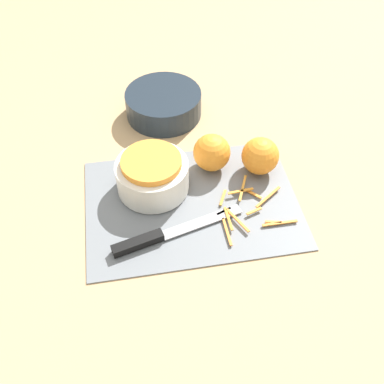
{
  "coord_description": "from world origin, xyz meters",
  "views": [
    {
      "loc": [
        -0.1,
        -0.57,
        0.69
      ],
      "look_at": [
        0.0,
        0.0,
        0.04
      ],
      "focal_mm": 42.0,
      "sensor_mm": 36.0,
      "label": 1
    }
  ],
  "objects_px": {
    "bowl_speckled": "(152,174)",
    "bowl_dark": "(164,104)",
    "orange_right": "(260,156)",
    "orange_left": "(212,153)",
    "knife": "(155,237)"
  },
  "relations": [
    {
      "from": "knife",
      "to": "bowl_speckled",
      "type": "bearing_deg",
      "value": 70.23
    },
    {
      "from": "bowl_dark",
      "to": "orange_right",
      "type": "height_order",
      "value": "orange_right"
    },
    {
      "from": "bowl_speckled",
      "to": "orange_right",
      "type": "bearing_deg",
      "value": 3.52
    },
    {
      "from": "bowl_dark",
      "to": "orange_left",
      "type": "xyz_separation_m",
      "value": [
        0.08,
        -0.2,
        0.01
      ]
    },
    {
      "from": "bowl_speckled",
      "to": "orange_left",
      "type": "distance_m",
      "value": 0.14
    },
    {
      "from": "bowl_dark",
      "to": "orange_left",
      "type": "height_order",
      "value": "orange_left"
    },
    {
      "from": "bowl_speckled",
      "to": "bowl_dark",
      "type": "distance_m",
      "value": 0.25
    },
    {
      "from": "bowl_speckled",
      "to": "orange_right",
      "type": "relative_size",
      "value": 1.86
    },
    {
      "from": "orange_right",
      "to": "bowl_dark",
      "type": "bearing_deg",
      "value": 127.39
    },
    {
      "from": "bowl_speckled",
      "to": "orange_left",
      "type": "relative_size",
      "value": 1.85
    },
    {
      "from": "bowl_speckled",
      "to": "orange_right",
      "type": "xyz_separation_m",
      "value": [
        0.23,
        0.01,
        0.0
      ]
    },
    {
      "from": "knife",
      "to": "bowl_dark",
      "type": "bearing_deg",
      "value": 65.46
    },
    {
      "from": "orange_right",
      "to": "knife",
      "type": "bearing_deg",
      "value": -148.42
    },
    {
      "from": "bowl_speckled",
      "to": "orange_right",
      "type": "height_order",
      "value": "same"
    },
    {
      "from": "bowl_speckled",
      "to": "orange_left",
      "type": "height_order",
      "value": "same"
    }
  ]
}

